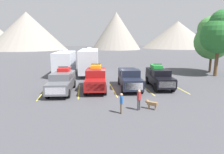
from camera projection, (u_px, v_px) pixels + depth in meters
The scene contains 18 objects.
ground_plane at pixel (113, 89), 20.90m from camera, with size 240.00×240.00×0.00m, color #47474C.
pickup_truck_a at pixel (62, 81), 19.71m from camera, with size 2.58×5.73×2.50m.
pickup_truck_b at pixel (96, 78), 20.61m from camera, with size 2.60×5.65×2.67m.
pickup_truck_c at pixel (129, 78), 21.11m from camera, with size 2.54×5.89×2.17m.
pickup_truck_d at pixel (159, 77), 21.71m from camera, with size 2.47×5.52×2.52m.
lot_stripe_a at pixel (43, 92), 19.66m from camera, with size 0.12×5.50×0.01m, color gold.
lot_stripe_b at pixel (79, 91), 20.16m from camera, with size 0.12×5.50×0.01m, color gold.
lot_stripe_c at pixel (113, 90), 20.66m from camera, with size 0.12×5.50×0.01m, color gold.
lot_stripe_d at pixel (146, 89), 21.16m from camera, with size 0.12×5.50×0.01m, color gold.
lot_stripe_e at pixel (177, 87), 21.66m from camera, with size 0.12×5.50×0.01m, color gold.
camper_trailer_a at pixel (65, 62), 28.36m from camera, with size 2.98×7.71×3.74m.
camper_trailer_b at pixel (89, 61), 28.98m from camera, with size 3.22×9.21×4.03m.
person_a at pixel (139, 99), 14.67m from camera, with size 0.32×0.28×1.60m.
person_b at pixel (121, 102), 14.02m from camera, with size 0.21×0.34×1.53m.
dog at pixel (151, 103), 15.02m from camera, with size 0.86×0.74×0.70m.
tree_a at pixel (220, 32), 27.12m from camera, with size 5.06×5.06×9.31m.
tree_b at pixel (212, 38), 30.33m from camera, with size 5.50×5.50×8.73m.
mountain_ridge at pixel (90, 33), 98.70m from camera, with size 128.04×40.81×17.89m.
Camera 1 is at (-2.98, -20.02, 5.39)m, focal length 31.24 mm.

